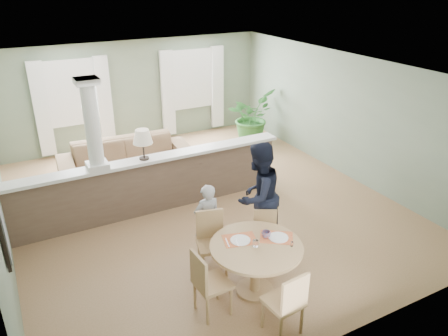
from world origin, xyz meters
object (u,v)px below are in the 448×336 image
chair_far_man (265,234)px  chair_far_boy (211,239)px  houseplant (251,116)px  sofa (127,160)px  dining_table (256,255)px  child_person (207,220)px  chair_side (207,281)px  man_person (258,196)px  chair_near (287,301)px

chair_far_man → chair_far_boy: bearing=-163.3°
houseplant → chair_far_boy: size_ratio=1.43×
sofa → chair_far_boy: bearing=-83.0°
dining_table → sofa: bearing=96.3°
child_person → dining_table: bearing=98.3°
houseplant → chair_side: (-3.94, -5.43, -0.16)m
dining_table → child_person: bearing=100.3°
chair_far_man → man_person: 0.64m
dining_table → chair_near: 0.91m
dining_table → man_person: size_ratio=0.71×
sofa → dining_table: 4.65m
chair_near → chair_side: size_ratio=0.98×
chair_near → dining_table: bearing=-102.0°
chair_far_man → child_person: bearing=171.4°
sofa → man_person: (1.16, -3.60, 0.49)m
chair_side → child_person: 1.39m
chair_side → man_person: man_person is taller
chair_side → houseplant: bearing=-38.9°
sofa → dining_table: dining_table is taller
houseplant → chair_far_man: (-2.60, -4.75, -0.23)m
sofa → chair_side: bearing=-89.5°
chair_far_boy → chair_far_man: chair_far_boy is taller
chair_far_boy → chair_side: size_ratio=1.00×
houseplant → dining_table: houseplant is taller
chair_far_man → child_person: child_person is taller
man_person → chair_side: bearing=16.4°
chair_far_boy → chair_near: 1.68m
child_person → man_person: (0.86, -0.13, 0.29)m
chair_near → houseplant: bearing=-123.1°
chair_side → child_person: child_person is taller
houseplant → chair_near: bearing=-117.4°
sofa → chair_far_man: size_ratio=3.43×
sofa → dining_table: size_ratio=2.23×
chair_far_boy → chair_near: (0.23, -1.67, -0.01)m
dining_table → chair_far_man: (0.53, 0.59, -0.16)m
chair_far_boy → chair_far_man: 0.88m
houseplant → child_person: size_ratio=1.11×
man_person → chair_near: bearing=47.7°
houseplant → chair_near: 7.02m
sofa → houseplant: houseplant is taller
sofa → chair_side: (-0.30, -4.71, 0.12)m
sofa → chair_far_boy: 3.85m
sofa → houseplant: size_ratio=2.09×
houseplant → chair_far_man: size_ratio=1.64×
chair_far_man → child_person: 0.95m
sofa → chair_side: 4.72m
chair_far_man → man_person: (0.12, 0.43, 0.45)m
chair_side → sofa: bearing=-6.6°
houseplant → chair_far_boy: 5.73m
chair_far_boy → child_person: size_ratio=0.77×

